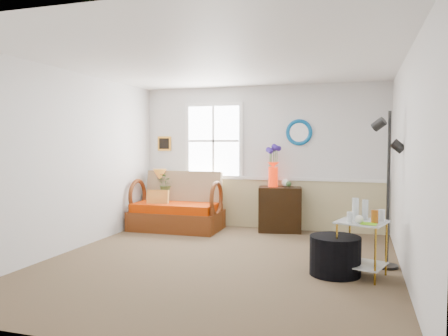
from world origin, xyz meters
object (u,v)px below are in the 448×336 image
(loveseat, at_px, (176,201))
(floor_lamp, at_px, (388,190))
(cabinet, at_px, (280,209))
(side_table, at_px, (362,249))
(ottoman, at_px, (335,255))
(lamp_stand, at_px, (161,209))

(loveseat, xyz_separation_m, floor_lamp, (3.48, -1.43, 0.46))
(loveseat, height_order, cabinet, loveseat)
(side_table, relative_size, floor_lamp, 0.34)
(loveseat, relative_size, floor_lamp, 0.81)
(side_table, bearing_deg, loveseat, 148.84)
(floor_lamp, bearing_deg, loveseat, -178.85)
(floor_lamp, bearing_deg, ottoman, -116.82)
(floor_lamp, distance_m, ottoman, 1.09)
(loveseat, bearing_deg, cabinet, 11.86)
(side_table, bearing_deg, floor_lamp, 58.31)
(loveseat, relative_size, lamp_stand, 2.68)
(floor_lamp, bearing_deg, side_table, -98.26)
(ottoman, bearing_deg, side_table, 1.72)
(lamp_stand, relative_size, cabinet, 0.75)
(loveseat, distance_m, lamp_stand, 0.62)
(lamp_stand, xyz_separation_m, cabinet, (2.27, 0.07, 0.10))
(lamp_stand, height_order, cabinet, cabinet)
(loveseat, relative_size, side_table, 2.42)
(lamp_stand, distance_m, cabinet, 2.27)
(lamp_stand, distance_m, floor_lamp, 4.38)
(lamp_stand, bearing_deg, cabinet, 1.74)
(lamp_stand, relative_size, floor_lamp, 0.30)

